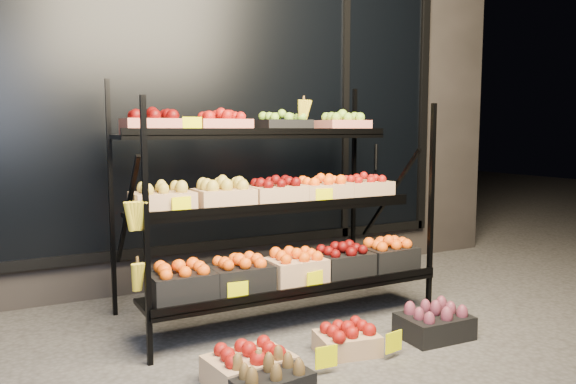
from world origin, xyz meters
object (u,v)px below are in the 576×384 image
display_rack (276,206)px  floor_crate_midright (347,339)px  floor_crate_left (249,365)px  floor_crate_midleft (267,380)px

display_rack → floor_crate_midright: (0.06, -0.81, -0.70)m
floor_crate_left → floor_crate_midright: (0.67, 0.08, -0.01)m
display_rack → floor_crate_left: 1.28m
floor_crate_midright → display_rack: bearing=105.0°
display_rack → floor_crate_midleft: display_rack is taller
display_rack → floor_crate_midleft: bearing=-119.0°
display_rack → floor_crate_left: bearing=-124.6°
floor_crate_left → floor_crate_midright: size_ratio=1.16×
display_rack → floor_crate_midright: size_ratio=5.52×
floor_crate_midleft → floor_crate_midright: bearing=16.7°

